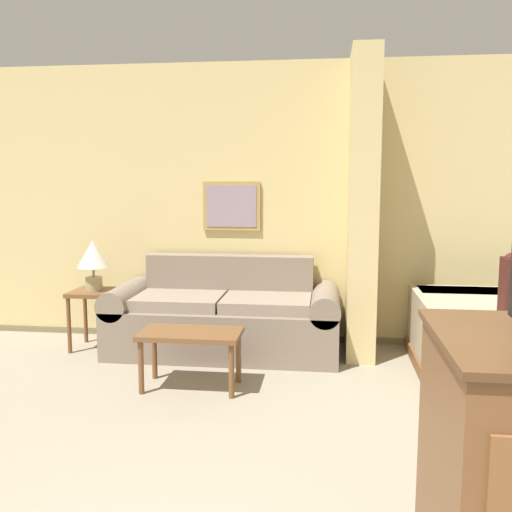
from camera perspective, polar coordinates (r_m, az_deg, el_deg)
wall_back at (r=5.37m, az=5.13°, el=5.11°), size 6.83×0.16×2.60m
wall_partition_pillar at (r=4.99m, az=10.57°, el=4.88°), size 0.24×0.66×2.60m
couch at (r=5.11m, az=-3.16°, el=-6.14°), size 2.03×0.84×0.83m
coffee_table at (r=4.25m, az=-6.54°, el=-8.27°), size 0.74×0.40×0.43m
side_table at (r=5.38m, az=-15.83°, el=-4.38°), size 0.40×0.40×0.54m
table_lamp at (r=5.31m, az=-15.98°, el=-0.16°), size 0.28×0.28×0.46m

